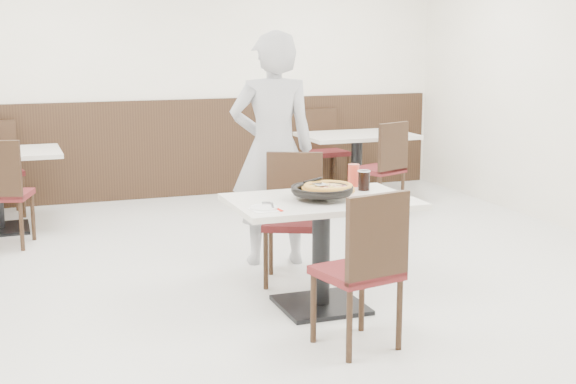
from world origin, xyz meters
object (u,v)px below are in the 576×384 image
object	(u,v)px
bg_table_right	(356,168)
bg_chair_right_far	(327,151)
main_table	(321,254)
red_cup	(354,175)
cola_glass	(364,181)
diner_person	(273,149)
bg_chair_left_near	(4,192)
chair_near	(357,269)
chair_far	(293,220)
pizza	(328,189)
bg_chair_right_near	(378,167)
side_plate	(264,208)
pizza_pan	(322,193)
bg_chair_left_far	(0,170)

from	to	relation	value
bg_table_right	bg_chair_right_far	bearing A→B (deg)	94.76
main_table	red_cup	bearing A→B (deg)	40.52
cola_glass	diner_person	xyz separation A→B (m)	(-0.34, 0.97, 0.11)
bg_chair_left_near	bg_table_right	bearing A→B (deg)	28.13
chair_near	cola_glass	xyz separation A→B (m)	(0.45, 0.88, 0.34)
chair_far	bg_chair_right_far	world-z (taller)	same
pizza	bg_chair_right_near	size ratio (longest dim) A/B	0.37
diner_person	bg_table_right	xyz separation A→B (m)	(1.64, 1.98, -0.55)
main_table	bg_chair_right_far	world-z (taller)	bg_chair_right_far
cola_glass	diner_person	bearing A→B (deg)	109.25
side_plate	diner_person	world-z (taller)	diner_person
chair_far	chair_near	bearing A→B (deg)	110.98
pizza_pan	bg_table_right	size ratio (longest dim) A/B	0.31
side_plate	main_table	bearing A→B (deg)	21.56
chair_far	red_cup	size ratio (longest dim) A/B	5.94
main_table	red_cup	xyz separation A→B (m)	(0.38, 0.32, 0.45)
pizza_pan	bg_chair_right_far	xyz separation A→B (m)	(1.64, 3.85, -0.32)
main_table	side_plate	size ratio (longest dim) A/B	7.00
cola_glass	red_cup	bearing A→B (deg)	94.19
chair_far	diner_person	size ratio (longest dim) A/B	0.51
cola_glass	bg_table_right	size ratio (longest dim) A/B	0.11
bg_chair_left_near	bg_chair_right_near	xyz separation A→B (m)	(3.62, 0.10, 0.00)
main_table	bg_chair_left_near	world-z (taller)	bg_chair_left_near
red_cup	bg_chair_right_far	size ratio (longest dim) A/B	0.17
bg_chair_right_near	chair_far	bearing A→B (deg)	-153.33
chair_far	side_plate	bearing A→B (deg)	82.89
side_plate	bg_table_right	bearing A→B (deg)	57.01
bg_chair_left_near	bg_chair_left_far	xyz separation A→B (m)	(-0.03, 1.25, 0.00)
pizza	red_cup	size ratio (longest dim) A/B	2.19
pizza_pan	diner_person	size ratio (longest dim) A/B	0.20
bg_chair_left_near	bg_chair_right_near	world-z (taller)	same
bg_table_right	bg_chair_left_far	bearing A→B (deg)	171.49
side_plate	pizza_pan	bearing A→B (deg)	18.50
chair_near	pizza	world-z (taller)	chair_near
main_table	chair_far	distance (m)	0.60
chair_far	main_table	bearing A→B (deg)	113.12
red_cup	diner_person	size ratio (longest dim) A/B	0.09
chair_far	side_plate	distance (m)	0.95
bg_table_right	diner_person	bearing A→B (deg)	-129.60
diner_person	bg_chair_left_near	distance (m)	2.43
chair_near	side_plate	xyz separation A→B (m)	(-0.39, 0.52, 0.28)
main_table	pizza	size ratio (longest dim) A/B	3.42
bg_chair_right_far	cola_glass	bearing A→B (deg)	66.85
pizza	red_cup	bearing A→B (deg)	44.80
pizza_pan	bg_chair_left_far	bearing A→B (deg)	118.24
cola_glass	pizza_pan	bearing A→B (deg)	-152.94
chair_far	bg_table_right	size ratio (longest dim) A/B	0.79
bg_chair_left_near	bg_chair_right_near	distance (m)	3.63
bg_chair_left_near	bg_chair_right_far	size ratio (longest dim) A/B	1.00
chair_far	cola_glass	distance (m)	0.66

